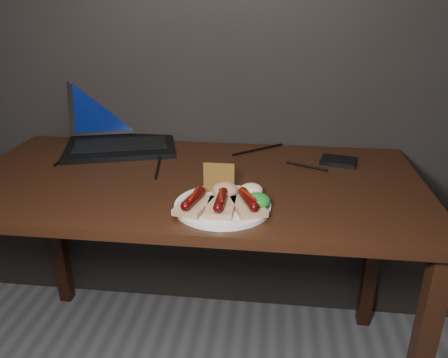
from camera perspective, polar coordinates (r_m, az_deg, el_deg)
desk at (r=1.38m, az=-4.10°, el=-3.18°), size 1.40×0.70×0.75m
laptop at (r=1.68m, az=-13.37°, el=6.15°), size 0.47×0.45×0.25m
hard_drive at (r=1.50m, az=14.72°, el=2.25°), size 0.13×0.11×0.02m
desk_cables at (r=1.49m, az=-4.28°, el=2.72°), size 0.89×0.38×0.01m
plate at (r=1.15m, az=-0.18°, el=-3.52°), size 0.29×0.29×0.01m
bread_sausage_left at (r=1.12m, az=-3.97°, el=-3.08°), size 0.10×0.13×0.04m
bread_sausage_center at (r=1.11m, az=-0.43°, el=-3.26°), size 0.07×0.12×0.04m
bread_sausage_right at (r=1.11m, az=3.17°, el=-3.17°), size 0.11×0.13×0.04m
crispbread at (r=1.20m, az=-0.66°, el=0.15°), size 0.08×0.01×0.08m
salad_greens at (r=1.12m, az=4.33°, el=-2.88°), size 0.07×0.07×0.04m
salsa_mound at (r=1.18m, az=0.13°, el=-1.44°), size 0.07×0.07×0.04m
coleslaw_mound at (r=1.18m, az=3.57°, el=-1.47°), size 0.06×0.06×0.04m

